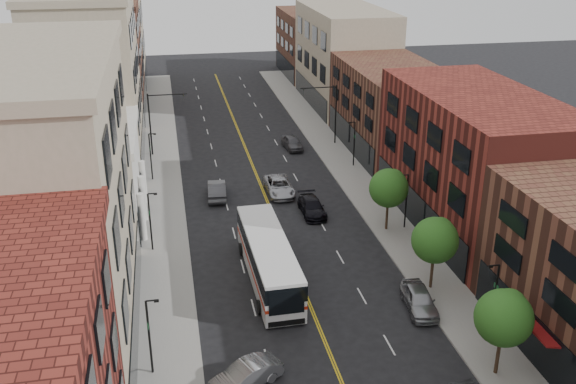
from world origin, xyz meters
TOP-DOWN VIEW (x-y plane):
  - sidewalk_left at (-10.00, 35.00)m, footprint 4.00×110.00m
  - sidewalk_right at (10.00, 35.00)m, footprint 4.00×110.00m
  - bldg_l_tanoffice at (-17.00, 13.00)m, footprint 10.00×22.00m
  - bldg_l_white at (-17.00, 31.00)m, footprint 10.00×14.00m
  - bldg_l_far_a at (-17.00, 48.00)m, footprint 10.00×20.00m
  - bldg_l_far_b at (-17.00, 68.00)m, footprint 10.00×20.00m
  - bldg_l_far_c at (-17.00, 86.00)m, footprint 10.00×16.00m
  - bldg_r_mid at (17.00, 24.00)m, footprint 10.00×22.00m
  - bldg_r_far_a at (17.00, 45.00)m, footprint 10.00×20.00m
  - bldg_r_far_b at (17.00, 66.00)m, footprint 10.00×22.00m
  - bldg_r_far_c at (17.00, 86.00)m, footprint 10.00×18.00m
  - tree_r_1 at (9.39, 4.07)m, footprint 3.40×3.40m
  - tree_r_2 at (9.39, 14.07)m, footprint 3.40×3.40m
  - tree_r_3 at (9.39, 24.07)m, footprint 3.40×3.40m
  - lamp_l_1 at (-10.95, 8.00)m, footprint 0.81×0.55m
  - lamp_l_2 at (-10.95, 24.00)m, footprint 0.81×0.55m
  - lamp_l_3 at (-10.95, 40.00)m, footprint 0.81×0.55m
  - lamp_r_1 at (10.95, 8.00)m, footprint 0.81×0.55m
  - lamp_r_2 at (10.95, 24.00)m, footprint 0.81×0.55m
  - lamp_r_3 at (10.95, 40.00)m, footprint 0.81×0.55m
  - signal_mast_left at (-10.27, 48.00)m, footprint 4.49×0.18m
  - signal_mast_right at (10.27, 48.00)m, footprint 4.49×0.18m
  - city_bus at (-2.31, 17.55)m, footprint 3.38×13.24m
  - car_angle_b at (-5.60, 5.88)m, footprint 4.72×3.36m
  - car_parked_far at (7.40, 11.56)m, footprint 2.40×4.93m
  - car_lane_behind at (-4.73, 34.18)m, footprint 2.06×5.08m
  - car_lane_a at (3.62, 28.60)m, footprint 2.06×5.02m
  - car_lane_b at (1.50, 34.00)m, footprint 2.65×5.67m
  - car_lane_c at (5.50, 47.30)m, footprint 2.29×4.68m

SIDE VIEW (x-z plane):
  - sidewalk_left at x=-10.00m, z-range 0.00..0.15m
  - sidewalk_right at x=10.00m, z-range 0.00..0.15m
  - car_lane_a at x=3.62m, z-range 0.00..1.45m
  - car_angle_b at x=-5.60m, z-range 0.00..1.48m
  - car_lane_c at x=5.50m, z-range 0.00..1.54m
  - car_lane_b at x=1.50m, z-range 0.00..1.57m
  - car_parked_far at x=7.40m, z-range 0.00..1.62m
  - car_lane_behind at x=-4.73m, z-range 0.00..1.64m
  - city_bus at x=-2.31m, z-range 0.28..3.66m
  - lamp_l_1 at x=-10.95m, z-range 0.45..5.50m
  - lamp_l_2 at x=-10.95m, z-range 0.45..5.50m
  - lamp_l_3 at x=-10.95m, z-range 0.45..5.50m
  - lamp_r_1 at x=10.95m, z-range 0.45..5.50m
  - lamp_r_2 at x=10.95m, z-range 0.45..5.50m
  - lamp_r_3 at x=10.95m, z-range 0.45..5.50m
  - bldg_l_white at x=-17.00m, z-range 0.00..8.00m
  - tree_r_1 at x=9.39m, z-range 1.33..6.92m
  - tree_r_2 at x=9.39m, z-range 1.33..6.92m
  - tree_r_3 at x=9.39m, z-range 1.33..6.92m
  - signal_mast_left at x=-10.27m, z-range 1.05..8.25m
  - signal_mast_right at x=10.27m, z-range 1.05..8.25m
  - bldg_r_far_a at x=17.00m, z-range 0.00..10.00m
  - bldg_r_far_c at x=17.00m, z-range 0.00..11.00m
  - bldg_r_mid at x=17.00m, z-range 0.00..12.00m
  - bldg_r_far_b at x=17.00m, z-range 0.00..14.00m
  - bldg_l_far_b at x=-17.00m, z-range 0.00..15.00m
  - bldg_l_tanoffice at x=-17.00m, z-range 0.00..18.00m
  - bldg_l_far_a at x=-17.00m, z-range 0.00..18.00m
  - bldg_l_far_c at x=-17.00m, z-range 0.00..20.00m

